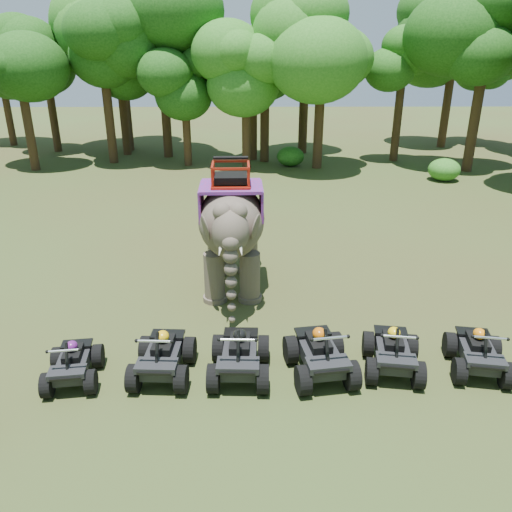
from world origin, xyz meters
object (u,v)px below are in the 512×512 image
Objects in this scene: elephant at (232,226)px; atv_5 at (479,347)px; atv_0 at (72,359)px; atv_3 at (321,348)px; atv_4 at (394,346)px; atv_1 at (162,351)px; atv_2 at (239,350)px.

elephant is 2.78× the size of atv_5.
atv_5 reaches higher than atv_0.
elephant is 3.05× the size of atv_0.
atv_4 is (1.69, 0.15, -0.05)m from atv_3.
atv_5 is (9.20, 0.29, 0.05)m from atv_0.
atv_5 is (7.22, 0.12, -0.03)m from atv_1.
atv_1 is at bearing -169.45° from atv_5.
atv_2 is (3.72, 0.16, 0.11)m from atv_0.
atv_0 is at bearing -175.58° from atv_2.
atv_4 reaches higher than atv_0.
atv_1 is 0.97× the size of atv_2.
atv_4 is at bearing -3.80° from atv_3.
atv_0 is 3.72m from atv_2.
atv_1 reaches higher than atv_0.
atv_3 is at bearing -66.71° from elephant.
atv_5 is at bearing 3.64° from atv_1.
atv_3 reaches higher than atv_2.
atv_2 reaches higher than atv_1.
atv_1 is 5.27m from atv_4.
atv_3 is (2.15, -4.65, -1.29)m from elephant.
atv_4 is (3.52, 0.16, -0.04)m from atv_2.
elephant is 6.07m from atv_4.
atv_2 is at bearing -4.60° from atv_0.
atv_2 reaches higher than atv_5.
atv_1 is 3.57m from atv_3.
atv_2 reaches higher than atv_4.
atv_4 is at bearing 4.32° from atv_1.
atv_5 is at bearing -39.52° from elephant.
atv_3 is 3.65m from atv_5.
elephant is at bearing 47.76° from atv_0.
atv_0 is 9.20m from atv_5.
atv_1 is at bearing -108.49° from elephant.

